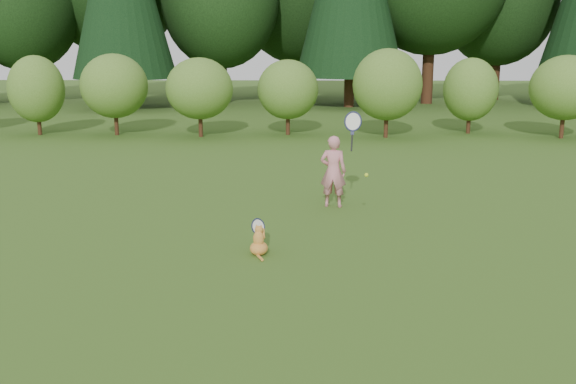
# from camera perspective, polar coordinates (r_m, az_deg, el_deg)

# --- Properties ---
(ground) EXTENTS (100.00, 100.00, 0.00)m
(ground) POSITION_cam_1_polar(r_m,az_deg,el_deg) (9.67, -1.32, -5.09)
(ground) COLOR #365819
(ground) RESTS_ON ground
(shrub_row) EXTENTS (28.00, 3.00, 2.80)m
(shrub_row) POSITION_cam_1_polar(r_m,az_deg,el_deg) (22.25, 0.34, 8.74)
(shrub_row) COLOR #476D21
(shrub_row) RESTS_ON ground
(child) EXTENTS (0.79, 0.53, 2.02)m
(child) POSITION_cam_1_polar(r_m,az_deg,el_deg) (12.08, 4.09, 1.99)
(child) COLOR #D47F89
(child) RESTS_ON ground
(cat) EXTENTS (0.35, 0.67, 0.60)m
(cat) POSITION_cam_1_polar(r_m,az_deg,el_deg) (9.38, -2.62, -4.19)
(cat) COLOR orange
(cat) RESTS_ON ground
(tennis_ball) EXTENTS (0.07, 0.07, 0.07)m
(tennis_ball) POSITION_cam_1_polar(r_m,az_deg,el_deg) (10.81, 6.99, 1.51)
(tennis_ball) COLOR #9FDA19
(tennis_ball) RESTS_ON ground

